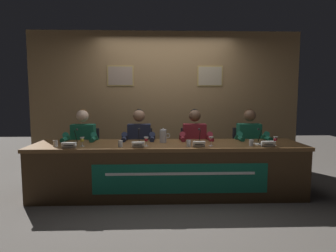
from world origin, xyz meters
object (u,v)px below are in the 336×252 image
Objects in this scene: nameplate_center_left at (138,145)px; microphone_center_right at (200,139)px; nameplate_far_left at (69,145)px; water_cup_far_left at (55,144)px; panelist_center_right at (195,142)px; nameplate_far_right at (268,144)px; chair_far_right at (246,156)px; nameplate_center_right at (199,144)px; water_cup_center_left at (120,144)px; chair_center_left at (140,157)px; panelist_center_left at (139,142)px; microphone_center_left at (139,139)px; conference_table at (169,161)px; chair_far_left at (86,157)px; document_stack_far_right at (263,144)px; microphone_far_left at (76,139)px; panelist_far_right at (250,141)px; juice_glass_center_right at (211,140)px; chair_center_right at (193,156)px; water_pitcher_central at (163,136)px; juice_glass_center_left at (146,140)px; juice_glass_far_left at (82,140)px; juice_glass_far_right at (275,139)px; panelist_far_left at (82,142)px; water_cup_far_right at (251,143)px; microphone_far_right at (260,139)px.

microphone_center_right is (0.85, 0.27, 0.03)m from nameplate_center_left.
water_cup_far_left reaches higher than nameplate_far_left.
panelist_center_right reaches higher than nameplate_far_right.
nameplate_far_right is at bearing -89.97° from chair_far_right.
panelist_center_right is at bearing 86.87° from nameplate_center_right.
nameplate_far_left is at bearing -172.18° from water_cup_center_left.
chair_center_left is at bearing 76.73° from water_cup_center_left.
panelist_center_left is 7.37× the size of nameplate_center_right.
microphone_center_left reaches higher than chair_center_left.
chair_far_left is (-1.32, 0.73, -0.09)m from conference_table.
panelist_center_left is at bearing 93.58° from microphone_center_left.
chair_center_left is (0.86, 0.95, -0.36)m from nameplate_far_left.
document_stack_far_right is (2.84, 0.07, -0.03)m from water_cup_far_left.
panelist_center_right is at bearing 50.43° from conference_table.
microphone_far_left is 2.65m from panelist_far_right.
panelist_center_left is 1.20m from juice_glass_center_right.
nameplate_center_right is at bearing -92.46° from chair_center_right.
water_pitcher_central reaches higher than water_cup_far_left.
document_stack_far_right is at bearing 3.18° from water_cup_center_left.
nameplate_far_left is (0.02, -0.95, 0.36)m from chair_far_left.
juice_glass_center_left is 0.69× the size of nameplate_far_right.
juice_glass_far_left is at bearing -78.91° from chair_far_left.
juice_glass_far_right reaches higher than nameplate_far_right.
juice_glass_far_right is at bearing -0.23° from water_cup_far_left.
juice_glass_center_right is (1.90, -0.63, 0.13)m from panelist_far_left.
juice_glass_far_right is at bearing 2.77° from water_cup_far_right.
panelist_center_right is 1.21m from juice_glass_far_right.
chair_far_right is (1.72, 0.94, -0.36)m from nameplate_center_left.
panelist_far_left is 2.66m from chair_far_right.
panelist_far_left is at bearing 165.15° from microphone_center_right.
chair_center_left is 1.91m from microphone_far_right.
microphone_center_left is at bearing -165.70° from panelist_far_right.
panelist_center_right reaches higher than juice_glass_center_left.
conference_table is 3.16× the size of panelist_far_left.
chair_far_right is (2.62, 0.95, -0.36)m from nameplate_far_left.
chair_center_right reaches higher than juice_glass_far_right.
nameplate_center_left is 1.53m from water_cup_far_right.
microphone_center_left is (1.10, 0.18, 0.04)m from water_cup_far_left.
water_cup_center_left is at bearing -170.00° from microphone_center_right.
chair_far_left is at bearing 90.00° from panelist_far_left.
nameplate_far_right is 2.12× the size of water_cup_far_right.
juice_glass_far_left is at bearing 176.72° from nameplate_far_right.
nameplate_far_right is (1.62, -0.12, -0.05)m from juice_glass_center_left.
juice_glass_far_left reaches higher than document_stack_far_right.
document_stack_far_right is (0.02, -0.05, -0.07)m from microphone_far_right.
panelist_center_left is 6.71× the size of nameplate_far_right.
juice_glass_far_right is (1.76, -0.01, 0.00)m from juice_glass_center_left.
nameplate_center_right is 0.19× the size of chair_far_right.
microphone_center_left is 1.14m from chair_center_right.
microphone_far_right reaches higher than conference_table.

